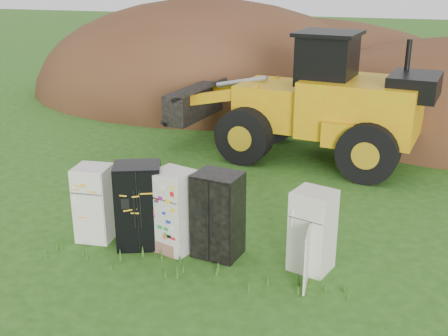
# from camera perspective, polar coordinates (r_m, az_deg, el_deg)

# --- Properties ---
(ground) EXTENTS (120.00, 120.00, 0.00)m
(ground) POSITION_cam_1_polar(r_m,az_deg,el_deg) (12.17, -2.09, -8.58)
(ground) COLOR #284F15
(ground) RESTS_ON ground
(fridge_leftmost) EXTENTS (0.81, 0.79, 1.71)m
(fridge_leftmost) POSITION_cam_1_polar(r_m,az_deg,el_deg) (12.74, -13.01, -3.50)
(fridge_leftmost) COLOR silver
(fridge_leftmost) RESTS_ON ground
(fridge_black_side) EXTENTS (1.19, 1.07, 1.87)m
(fridge_black_side) POSITION_cam_1_polar(r_m,az_deg,el_deg) (12.23, -8.65, -3.79)
(fridge_black_side) COLOR black
(fridge_black_side) RESTS_ON ground
(fridge_sticker) EXTENTS (0.98, 0.94, 1.79)m
(fridge_sticker) POSITION_cam_1_polar(r_m,az_deg,el_deg) (11.98, -5.07, -4.36)
(fridge_sticker) COLOR white
(fridge_sticker) RESTS_ON ground
(fridge_dark_mid) EXTENTS (1.05, 0.91, 1.83)m
(fridge_dark_mid) POSITION_cam_1_polar(r_m,az_deg,el_deg) (11.70, -0.61, -4.79)
(fridge_dark_mid) COLOR black
(fridge_dark_mid) RESTS_ON ground
(fridge_open_door) EXTENTS (0.94, 0.91, 1.69)m
(fridge_open_door) POSITION_cam_1_polar(r_m,az_deg,el_deg) (11.34, 8.98, -6.31)
(fridge_open_door) COLOR silver
(fridge_open_door) RESTS_ON ground
(wheel_loader) EXTENTS (8.64, 4.56, 3.98)m
(wheel_loader) POSITION_cam_1_polar(r_m,az_deg,el_deg) (17.79, 7.10, 7.37)
(wheel_loader) COLOR orange
(wheel_loader) RESTS_ON ground
(dirt_mound_left) EXTENTS (17.10, 12.82, 8.82)m
(dirt_mound_left) POSITION_cam_1_polar(r_m,az_deg,el_deg) (27.27, -1.71, 7.60)
(dirt_mound_left) COLOR #4A2917
(dirt_mound_left) RESTS_ON ground
(dirt_mound_back) EXTENTS (17.30, 11.53, 6.69)m
(dirt_mound_back) POSITION_cam_1_polar(r_m,az_deg,el_deg) (29.51, 7.89, 8.36)
(dirt_mound_back) COLOR #4A2917
(dirt_mound_back) RESTS_ON ground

